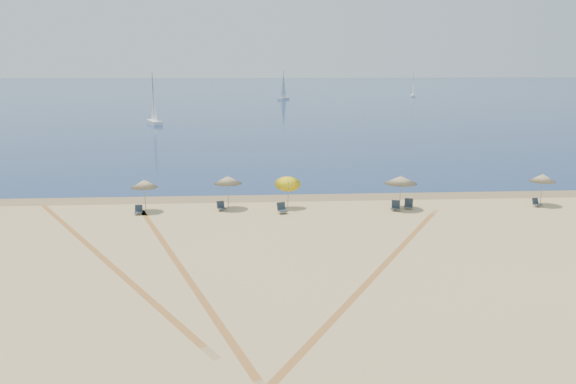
# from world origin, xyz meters

# --- Properties ---
(ground) EXTENTS (160.00, 160.00, 0.00)m
(ground) POSITION_xyz_m (0.00, 0.00, 0.00)
(ground) COLOR tan
(ground) RESTS_ON ground
(ocean) EXTENTS (500.00, 500.00, 0.00)m
(ocean) POSITION_xyz_m (0.00, 225.00, 0.01)
(ocean) COLOR #0C2151
(ocean) RESTS_ON ground
(wet_sand) EXTENTS (500.00, 500.00, 0.00)m
(wet_sand) POSITION_xyz_m (0.00, 24.00, 0.00)
(wet_sand) COLOR olive
(wet_sand) RESTS_ON ground
(umbrella_1) EXTENTS (1.88, 1.88, 2.31)m
(umbrella_1) POSITION_xyz_m (-10.13, 20.37, 1.97)
(umbrella_1) COLOR gray
(umbrella_1) RESTS_ON ground
(umbrella_2) EXTENTS (2.02, 2.02, 2.42)m
(umbrella_2) POSITION_xyz_m (-4.28, 20.83, 2.08)
(umbrella_2) COLOR gray
(umbrella_2) RESTS_ON ground
(umbrella_3) EXTENTS (1.85, 1.92, 2.65)m
(umbrella_3) POSITION_xyz_m (0.03, 20.63, 1.99)
(umbrella_3) COLOR gray
(umbrella_3) RESTS_ON ground
(umbrella_4) EXTENTS (2.34, 2.34, 2.42)m
(umbrella_4) POSITION_xyz_m (8.11, 19.97, 2.08)
(umbrella_4) COLOR gray
(umbrella_4) RESTS_ON ground
(umbrella_5) EXTENTS (1.89, 1.89, 2.36)m
(umbrella_5) POSITION_xyz_m (18.82, 20.35, 2.02)
(umbrella_5) COLOR gray
(umbrella_5) RESTS_ON ground
(chair_2) EXTENTS (0.55, 0.63, 0.63)m
(chair_2) POSITION_xyz_m (-10.44, 19.41, 0.28)
(chair_2) COLOR #1D252E
(chair_2) RESTS_ON ground
(chair_3) EXTENTS (0.73, 0.79, 0.65)m
(chair_3) POSITION_xyz_m (-4.77, 20.12, 0.29)
(chair_3) COLOR #1D252E
(chair_3) RESTS_ON ground
(chair_4) EXTENTS (0.81, 0.88, 0.74)m
(chair_4) POSITION_xyz_m (-0.49, 19.06, 0.33)
(chair_4) COLOR #1D252E
(chair_4) RESTS_ON ground
(chair_5) EXTENTS (0.70, 0.78, 0.71)m
(chair_5) POSITION_xyz_m (7.65, 19.28, 0.31)
(chair_5) COLOR #1D252E
(chair_5) RESTS_ON ground
(chair_6) EXTENTS (0.79, 0.85, 0.72)m
(chair_6) POSITION_xyz_m (8.70, 19.75, 0.32)
(chair_6) COLOR #1D252E
(chair_6) RESTS_ON ground
(chair_7) EXTENTS (0.66, 0.72, 0.62)m
(chair_7) POSITION_xyz_m (18.21, 19.73, 0.27)
(chair_7) COLOR #1D252E
(chair_7) RESTS_ON ground
(sailboat_0) EXTENTS (3.78, 5.75, 8.47)m
(sailboat_0) POSITION_xyz_m (7.79, 153.04, 2.56)
(sailboat_0) COLOR white
(sailboat_0) RESTS_ON ocean
(sailboat_1) EXTENTS (2.17, 5.05, 7.29)m
(sailboat_1) POSITION_xyz_m (49.89, 166.58, 2.21)
(sailboat_1) COLOR white
(sailboat_1) RESTS_ON ocean
(sailboat_2) EXTENTS (3.53, 5.99, 8.72)m
(sailboat_2) POSITION_xyz_m (-18.89, 82.90, 2.64)
(sailboat_2) COLOR white
(sailboat_2) RESTS_ON ocean
(tire_tracks) EXTENTS (53.44, 43.48, 0.00)m
(tire_tracks) POSITION_xyz_m (-4.85, 8.96, 0.00)
(tire_tracks) COLOR tan
(tire_tracks) RESTS_ON ground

